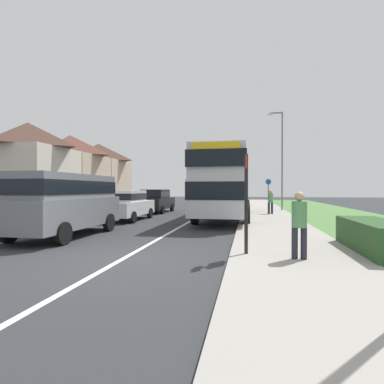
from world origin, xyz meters
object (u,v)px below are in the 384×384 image
Objects in this scene: parked_car_black at (156,200)px; cycle_route_sign at (268,193)px; street_lamp_mid at (281,155)px; bus_stop_sign at (246,197)px; pedestrian_at_stop at (299,222)px; double_decker_bus at (225,182)px; parked_van_grey at (65,200)px; parked_car_white at (126,204)px; pedestrian_walking_away at (270,201)px.

cycle_route_sign is (8.24, 3.64, 0.50)m from parked_car_black.
bus_stop_sign is at bearing -98.54° from street_lamp_mid.
street_lamp_mid reaches higher than parked_car_black.
bus_stop_sign is (-1.20, 0.40, 0.56)m from pedestrian_at_stop.
parked_van_grey is at bearing -125.04° from double_decker_bus.
double_decker_bus is at bearing 103.51° from pedestrian_at_stop.
parked_car_black is 1.71× the size of bus_stop_sign.
street_lamp_mid reaches higher than parked_van_grey.
street_lamp_mid is (9.06, 8.32, 3.43)m from parked_car_white.
parked_car_black is (-0.10, 11.59, -0.41)m from parked_van_grey.
street_lamp_mid is (0.85, -1.06, 2.92)m from cycle_route_sign.
bus_stop_sign reaches higher than parked_car_white.
parked_car_white is at bearing -151.13° from pedestrian_walking_away.
cycle_route_sign reaches higher than parked_car_black.
street_lamp_mid is (2.49, 16.55, 2.80)m from bus_stop_sign.
double_decker_bus is 7.97m from street_lamp_mid.
bus_stop_sign is (6.61, -13.98, 0.62)m from parked_car_black.
double_decker_bus is at bearing -119.31° from street_lamp_mid.
cycle_route_sign is 3.22m from street_lamp_mid.
bus_stop_sign reaches higher than parked_car_black.
street_lamp_mid is at bearing 75.24° from pedestrian_walking_away.
parked_van_grey reaches higher than pedestrian_walking_away.
parked_van_grey is 3.07× the size of pedestrian_walking_away.
pedestrian_at_stop is at bearing -91.13° from pedestrian_walking_away.
double_decker_bus reaches higher than pedestrian_walking_away.
pedestrian_walking_away is at bearing 83.42° from bus_stop_sign.
parked_car_black is 8.18m from pedestrian_walking_away.
parked_car_black is 0.59× the size of street_lamp_mid.
pedestrian_at_stop is 1.39m from bus_stop_sign.
double_decker_bus is 2.34× the size of parked_car_black.
double_decker_bus is 6.85m from parked_car_black.
street_lamp_mid is at bearing -51.36° from cycle_route_sign.
parked_van_grey is (-5.24, -7.48, -0.80)m from double_decker_bus.
pedestrian_walking_away is (7.97, 10.26, -0.36)m from parked_van_grey.
street_lamp_mid reaches higher than parked_car_white.
cycle_route_sign is at bearing 48.84° from parked_car_white.
double_decker_bus is 4.07m from pedestrian_walking_away.
street_lamp_mid reaches higher than double_decker_bus.
parked_car_white is 1.70× the size of bus_stop_sign.
bus_stop_sign is (6.57, -8.23, 0.63)m from parked_car_white.
pedestrian_walking_away is 0.22× the size of street_lamp_mid.
street_lamp_mid reaches higher than pedestrian_at_stop.
parked_car_white is 5.75m from parked_car_black.
bus_stop_sign is 0.34× the size of street_lamp_mid.
pedestrian_at_stop is 0.66× the size of cycle_route_sign.
parked_car_black is at bearing -164.21° from street_lamp_mid.
street_lamp_mid is (1.03, 3.90, 3.37)m from pedestrian_walking_away.
cycle_route_sign reaches higher than parked_car_white.
parked_car_white is 10.55m from bus_stop_sign.
bus_stop_sign reaches higher than cycle_route_sign.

